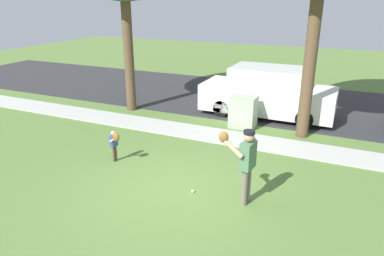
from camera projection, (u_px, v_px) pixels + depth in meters
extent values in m
plane|color=#567538|center=(222.00, 139.00, 11.74)|extent=(48.00, 48.00, 0.00)
cube|color=#B2B2AD|center=(223.00, 137.00, 11.81)|extent=(36.00, 1.20, 0.06)
cube|color=#2D2D30|center=(260.00, 100.00, 16.10)|extent=(36.00, 6.80, 0.02)
cylinder|color=#6B6656|center=(244.00, 187.00, 7.89)|extent=(0.14, 0.14, 0.87)
cylinder|color=#6B6656|center=(248.00, 184.00, 8.02)|extent=(0.14, 0.14, 0.87)
cube|color=#4C7251|center=(248.00, 155.00, 7.69)|extent=(0.30, 0.45, 0.62)
sphere|color=tan|center=(249.00, 136.00, 7.54)|extent=(0.24, 0.24, 0.24)
cylinder|color=black|center=(249.00, 132.00, 7.51)|extent=(0.25, 0.25, 0.07)
cylinder|color=tan|center=(232.00, 147.00, 7.54)|extent=(0.55, 0.18, 0.42)
ellipsoid|color=brown|center=(224.00, 137.00, 7.58)|extent=(0.24, 0.17, 0.26)
cylinder|color=tan|center=(253.00, 150.00, 7.89)|extent=(0.10, 0.10, 0.58)
cylinder|color=brown|center=(116.00, 153.00, 10.11)|extent=(0.07, 0.07, 0.46)
cylinder|color=brown|center=(114.00, 154.00, 10.04)|extent=(0.07, 0.07, 0.46)
cube|color=#33478C|center=(114.00, 141.00, 9.94)|extent=(0.15, 0.23, 0.32)
sphere|color=beige|center=(113.00, 133.00, 9.86)|extent=(0.12, 0.12, 0.12)
cylinder|color=beige|center=(117.00, 139.00, 10.04)|extent=(0.05, 0.05, 0.30)
cylinder|color=beige|center=(113.00, 140.00, 9.72)|extent=(0.28, 0.09, 0.22)
ellipsoid|color=brown|center=(116.00, 137.00, 9.63)|extent=(0.24, 0.17, 0.26)
sphere|color=white|center=(193.00, 191.00, 8.50)|extent=(0.07, 0.07, 0.07)
cube|color=#9EB293|center=(243.00, 112.00, 12.60)|extent=(0.88, 0.73, 1.12)
cylinder|color=brown|center=(311.00, 52.00, 10.98)|extent=(0.39, 0.39, 5.58)
cylinder|color=brown|center=(128.00, 47.00, 13.83)|extent=(0.38, 0.38, 5.12)
cube|color=silver|center=(267.00, 98.00, 13.76)|extent=(5.00, 1.95, 1.00)
cube|color=silver|center=(269.00, 77.00, 13.46)|extent=(2.75, 1.79, 0.70)
cylinder|color=black|center=(221.00, 108.00, 13.74)|extent=(0.64, 0.22, 0.64)
cylinder|color=black|center=(235.00, 97.00, 15.22)|extent=(0.64, 0.22, 0.64)
cylinder|color=black|center=(304.00, 119.00, 12.55)|extent=(0.64, 0.22, 0.64)
cylinder|color=black|center=(310.00, 106.00, 14.03)|extent=(0.64, 0.22, 0.64)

